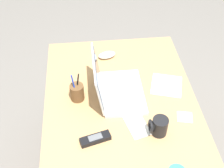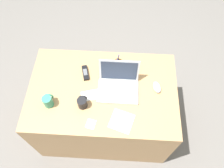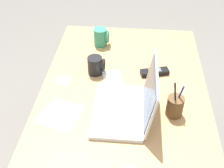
% 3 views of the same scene
% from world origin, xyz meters
% --- Properties ---
extents(desk, '(1.19, 0.77, 0.72)m').
position_xyz_m(desk, '(0.00, 0.00, 0.36)').
color(desk, tan).
rests_on(desk, ground).
extents(laptop, '(0.32, 0.25, 0.23)m').
position_xyz_m(laptop, '(0.12, 0.03, 0.77)').
color(laptop, silver).
rests_on(laptop, desk).
extents(computer_mouse, '(0.08, 0.11, 0.03)m').
position_xyz_m(computer_mouse, '(0.43, 0.04, 0.74)').
color(computer_mouse, silver).
rests_on(computer_mouse, desk).
extents(coffee_mug_tall, '(0.07, 0.08, 0.09)m').
position_xyz_m(coffee_mug_tall, '(-0.14, -0.14, 0.77)').
color(coffee_mug_tall, black).
rests_on(coffee_mug_tall, desk).
extents(cordless_phone, '(0.08, 0.15, 0.03)m').
position_xyz_m(cordless_phone, '(-0.15, 0.14, 0.74)').
color(cordless_phone, black).
rests_on(cordless_phone, desk).
extents(pen_holder, '(0.07, 0.07, 0.17)m').
position_xyz_m(pen_holder, '(0.11, 0.22, 0.77)').
color(pen_holder, brown).
rests_on(pen_holder, desk).
extents(paper_note_near_laptop, '(0.19, 0.13, 0.00)m').
position_xyz_m(paper_note_near_laptop, '(-0.07, -0.05, 0.73)').
color(paper_note_near_laptop, white).
rests_on(paper_note_near_laptop, desk).
extents(paper_note_left, '(0.20, 0.20, 0.00)m').
position_xyz_m(paper_note_left, '(0.16, -0.26, 0.73)').
color(paper_note_left, white).
rests_on(paper_note_left, desk).
extents(paper_note_right, '(0.08, 0.08, 0.00)m').
position_xyz_m(paper_note_right, '(-0.06, -0.29, 0.73)').
color(paper_note_right, white).
rests_on(paper_note_right, desk).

